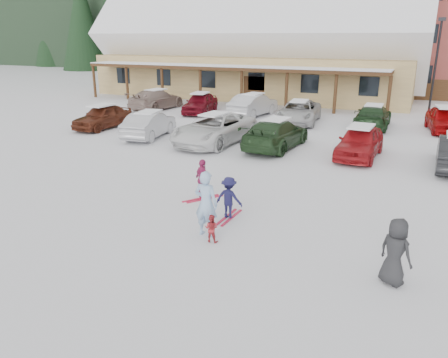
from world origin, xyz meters
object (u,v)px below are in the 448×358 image
at_px(day_lodge, 253,52).
at_px(parked_car_3, 276,134).
at_px(child_navy, 229,198).
at_px(toddler_red, 211,228).
at_px(parked_car_10, 299,112).
at_px(parked_car_8, 200,103).
at_px(parked_car_9, 253,105).
at_px(child_magenta, 203,180).
at_px(parked_car_4, 360,142).
at_px(parked_car_7, 156,99).
at_px(parked_car_2, 215,129).
at_px(parked_car_11, 373,117).
at_px(parked_car_0, 103,117).
at_px(parked_car_1, 149,125).
at_px(adult_skier, 206,204).
at_px(bystander_dark, 395,252).
at_px(lamp_post, 436,60).
at_px(parked_car_12, 445,119).

distance_m(day_lodge, parked_car_3, 20.66).
bearing_deg(child_navy, toddler_red, 99.34).
bearing_deg(day_lodge, parked_car_10, -56.83).
relative_size(parked_car_8, parked_car_9, 0.92).
distance_m(child_magenta, parked_car_4, 8.82).
bearing_deg(parked_car_7, parked_car_2, 141.50).
distance_m(toddler_red, parked_car_11, 18.07).
xyz_separation_m(toddler_red, parked_car_0, (-12.69, 11.10, 0.31)).
height_order(day_lodge, parked_car_1, day_lodge).
bearing_deg(day_lodge, parked_car_4, -56.49).
relative_size(parked_car_7, parked_car_9, 1.10).
xyz_separation_m(toddler_red, parked_car_2, (-4.86, 10.34, 0.38)).
relative_size(child_magenta, parked_car_10, 0.28).
relative_size(child_navy, parked_car_1, 0.31).
height_order(child_navy, parked_car_7, parked_car_7).
bearing_deg(toddler_red, adult_skier, -50.56).
distance_m(bystander_dark, parked_car_2, 14.20).
bearing_deg(parked_car_10, adult_skier, -89.19).
bearing_deg(toddler_red, day_lodge, -76.37).
xyz_separation_m(child_navy, parked_car_0, (-12.47, 9.41, 0.04)).
height_order(lamp_post, child_navy, lamp_post).
height_order(day_lodge, child_magenta, day_lodge).
height_order(child_navy, parked_car_1, parked_car_1).
bearing_deg(parked_car_1, child_magenta, 124.62).
distance_m(parked_car_0, parked_car_9, 10.26).
height_order(parked_car_3, parked_car_8, same).
relative_size(parked_car_2, parked_car_4, 1.31).
bearing_deg(parked_car_3, adult_skier, 101.60).
xyz_separation_m(parked_car_7, parked_car_12, (19.73, -0.04, -0.02)).
bearing_deg(parked_car_11, parked_car_4, 91.04).
bearing_deg(toddler_red, parked_car_3, -86.39).
bearing_deg(adult_skier, parked_car_4, -102.73).
height_order(toddler_red, parked_car_7, parked_car_7).
relative_size(parked_car_4, parked_car_10, 0.83).
bearing_deg(parked_car_3, parked_car_2, 10.02).
bearing_deg(parked_car_8, parked_car_9, -1.55).
distance_m(toddler_red, child_magenta, 3.29).
xyz_separation_m(parked_car_2, parked_car_7, (-8.83, 8.20, -0.03)).
bearing_deg(parked_car_10, child_magenta, -93.37).
relative_size(lamp_post, parked_car_7, 1.29).
distance_m(child_magenta, parked_car_3, 7.87).
xyz_separation_m(day_lodge, parked_car_8, (0.16, -10.96, -3.22)).
xyz_separation_m(adult_skier, parked_car_8, (-9.52, 18.02, -0.21)).
distance_m(bystander_dark, parked_car_12, 18.76).
relative_size(toddler_red, parked_car_8, 0.18).
height_order(child_navy, parked_car_4, parked_car_4).
bearing_deg(bystander_dark, parked_car_3, -29.62).
bearing_deg(parked_car_3, parked_car_7, -28.99).
bearing_deg(lamp_post, child_magenta, -106.41).
height_order(lamp_post, parked_car_0, lamp_post).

